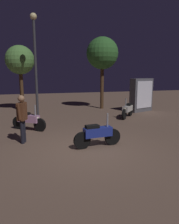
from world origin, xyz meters
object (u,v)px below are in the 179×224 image
motorcycle_blue_foreground (98,134)px  motorcycle_white_parked_left (128,110)px  person_rider_beside (22,115)px  streetlamp_far (35,54)px  motorcycle_pink_parked_right (29,120)px  kiosk_billboard (141,95)px

motorcycle_blue_foreground → motorcycle_white_parked_left: same height
person_rider_beside → streetlamp_far: 5.26m
motorcycle_pink_parked_right → person_rider_beside: person_rider_beside is taller
person_rider_beside → streetlamp_far: bearing=-77.6°
motorcycle_blue_foreground → streetlamp_far: 6.67m
motorcycle_white_parked_left → kiosk_billboard: bearing=176.4°
motorcycle_blue_foreground → kiosk_billboard: 7.36m
motorcycle_blue_foreground → motorcycle_pink_parked_right: (-2.20, 2.79, 0.00)m
motorcycle_white_parked_left → motorcycle_pink_parked_right: bearing=-33.1°
motorcycle_blue_foreground → motorcycle_pink_parked_right: size_ratio=1.19×
motorcycle_white_parked_left → streetlamp_far: (-4.76, 1.68, 3.02)m
motorcycle_pink_parked_right → streetlamp_far: (0.48, 2.89, 3.02)m
motorcycle_blue_foreground → person_rider_beside: (-2.38, 1.09, 0.57)m
person_rider_beside → kiosk_billboard: size_ratio=0.80×
motorcycle_white_parked_left → streetlamp_far: streetlamp_far is taller
motorcycle_white_parked_left → kiosk_billboard: 2.41m
motorcycle_pink_parked_right → kiosk_billboard: bearing=58.5°
motorcycle_white_parked_left → streetlamp_far: size_ratio=0.23×
motorcycle_pink_parked_right → kiosk_billboard: 7.52m
motorcycle_white_parked_left → person_rider_beside: bearing=-17.8°
motorcycle_white_parked_left → person_rider_beside: (-5.42, -2.92, 0.57)m
person_rider_beside → motorcycle_blue_foreground: bearing=176.0°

